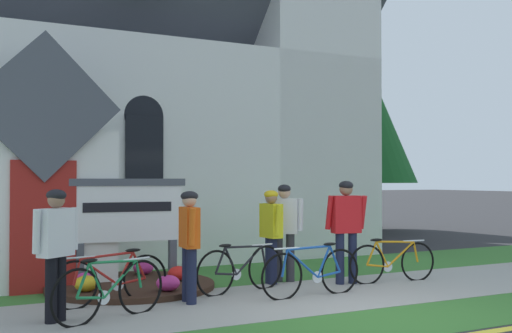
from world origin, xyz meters
TOP-DOWN VIEW (x-y plane):
  - ground at (0.00, 4.00)m, footprint 140.00×140.00m
  - sidewalk_slab at (-1.54, 1.54)m, footprint 32.00×2.49m
  - church_lawn at (-1.54, 4.02)m, footprint 24.00×2.47m
  - church_building at (-1.23, 10.21)m, footprint 12.25×12.40m
  - church_sign at (-2.32, 3.60)m, footprint 1.96×0.27m
  - flower_bed at (-2.32, 3.36)m, footprint 2.72×2.72m
  - bicycle_orange at (-2.92, 2.25)m, footprint 1.76×0.31m
  - bicycle_blue at (1.92, 1.95)m, footprint 1.74×0.19m
  - bicycle_black at (-0.84, 2.29)m, footprint 1.71×0.43m
  - bicycle_silver at (-3.17, 1.32)m, footprint 1.61×0.69m
  - bicycle_green at (-0.03, 1.47)m, footprint 1.79×0.11m
  - cyclist_in_yellow_jersey at (-1.88, 1.85)m, footprint 0.28×0.73m
  - cyclist_in_orange_jersey at (0.28, 2.86)m, footprint 0.51×0.51m
  - cyclist_in_green_jersey at (-0.05, 2.74)m, footprint 0.27×0.74m
  - cyclist_in_blue_jersey at (1.10, 2.16)m, footprint 0.66×0.37m
  - cyclist_in_white_jersey at (-3.82, 1.47)m, footprint 0.60×0.44m
  - roadside_conifer at (7.70, 10.97)m, footprint 4.26×4.26m

SIDE VIEW (x-z plane):
  - ground at x=0.00m, z-range 0.00..0.00m
  - church_lawn at x=-1.54m, z-range 0.00..0.01m
  - sidewalk_slab at x=-1.54m, z-range 0.00..0.01m
  - flower_bed at x=-2.32m, z-range -0.09..0.25m
  - bicycle_blue at x=1.92m, z-range -0.04..0.76m
  - bicycle_orange at x=-2.92m, z-range -0.04..0.77m
  - bicycle_black at x=-0.84m, z-range -0.03..0.78m
  - bicycle_green at x=-0.03m, z-range -0.04..0.79m
  - bicycle_silver at x=-3.17m, z-range -0.04..0.79m
  - cyclist_in_green_jersey at x=-0.05m, z-range 0.13..1.74m
  - cyclist_in_yellow_jersey at x=-1.88m, z-range 0.13..1.76m
  - cyclist_in_white_jersey at x=-3.82m, z-range 0.14..1.82m
  - cyclist_in_orange_jersey at x=0.28m, z-range 0.15..1.86m
  - cyclist_in_blue_jersey at x=1.10m, z-range 0.17..1.94m
  - church_sign at x=-2.32m, z-range 0.30..2.11m
  - roadside_conifer at x=7.70m, z-range 0.83..7.72m
  - church_building at x=-1.23m, z-range -1.73..11.09m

